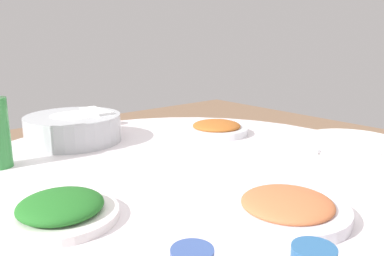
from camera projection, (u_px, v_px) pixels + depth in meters
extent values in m
cylinder|color=silver|center=(185.00, 172.00, 1.08)|extent=(1.30, 1.30, 0.03)
cylinder|color=#B2B5BA|center=(73.00, 128.00, 1.31)|extent=(0.31, 0.31, 0.09)
ellipsoid|color=white|center=(73.00, 127.00, 1.31)|extent=(0.26, 0.26, 0.10)
cube|color=white|center=(96.00, 111.00, 1.35)|extent=(0.15, 0.06, 0.01)
cylinder|color=white|center=(351.00, 152.00, 1.08)|extent=(0.26, 0.26, 0.07)
cylinder|color=#331412|center=(351.00, 155.00, 1.08)|extent=(0.23, 0.23, 0.05)
cylinder|color=silver|center=(352.00, 143.00, 1.07)|extent=(0.06, 0.28, 0.01)
cylinder|color=white|center=(62.00, 215.00, 0.76)|extent=(0.22, 0.22, 0.02)
ellipsoid|color=#216721|center=(61.00, 205.00, 0.76)|extent=(0.17, 0.17, 0.04)
cylinder|color=silver|center=(217.00, 130.00, 1.42)|extent=(0.23, 0.23, 0.03)
ellipsoid|color=#A45621|center=(217.00, 126.00, 1.42)|extent=(0.17, 0.17, 0.04)
cylinder|color=silver|center=(287.00, 211.00, 0.77)|extent=(0.25, 0.25, 0.02)
ellipsoid|color=#C1653B|center=(287.00, 203.00, 0.77)|extent=(0.18, 0.18, 0.03)
cylinder|color=#C64B49|center=(102.00, 118.00, 1.54)|extent=(0.06, 0.06, 0.06)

